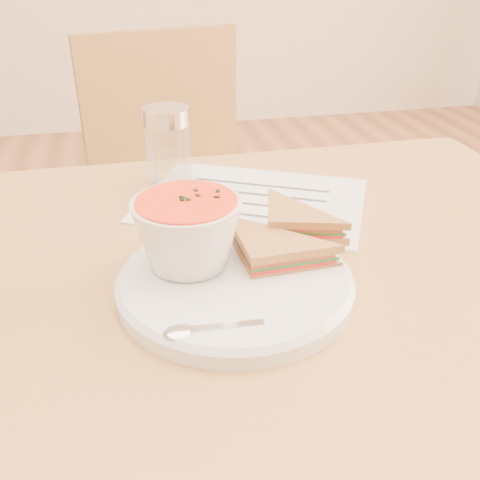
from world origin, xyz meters
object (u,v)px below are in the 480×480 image
object	(u,v)px
condiment_shaker	(168,149)
dining_table	(239,464)
chair_far	(191,231)
plate	(235,283)
soup_bowl	(188,236)

from	to	relation	value
condiment_shaker	dining_table	bearing A→B (deg)	-76.00
dining_table	chair_far	bearing A→B (deg)	88.22
dining_table	plate	distance (m)	0.39
dining_table	plate	size ratio (longest dim) A/B	3.90
plate	soup_bowl	bearing A→B (deg)	146.20
soup_bowl	chair_far	bearing A→B (deg)	82.88
chair_far	condiment_shaker	size ratio (longest dim) A/B	7.29
plate	condiment_shaker	distance (m)	0.30
dining_table	soup_bowl	distance (m)	0.44
dining_table	soup_bowl	bearing A→B (deg)	-149.54
dining_table	soup_bowl	world-z (taller)	soup_bowl
soup_bowl	condiment_shaker	world-z (taller)	condiment_shaker
chair_far	soup_bowl	size ratio (longest dim) A/B	7.71
plate	soup_bowl	size ratio (longest dim) A/B	2.19
plate	condiment_shaker	world-z (taller)	condiment_shaker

